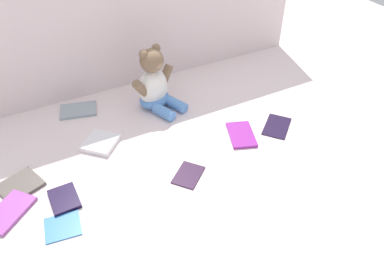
# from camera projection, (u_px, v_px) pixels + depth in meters

# --- Properties ---
(ground_plane) EXTENTS (3.20, 3.20, 0.00)m
(ground_plane) POSITION_uv_depth(u_px,v_px,m) (178.00, 135.00, 1.28)
(ground_plane) COLOR silver
(backdrop_drape) EXTENTS (1.46, 0.03, 0.56)m
(backdrop_drape) POSITION_uv_depth(u_px,v_px,m) (129.00, 16.00, 1.39)
(backdrop_drape) COLOR silver
(backdrop_drape) RESTS_ON ground_plane
(teddy_bear) EXTENTS (0.19, 0.20, 0.24)m
(teddy_bear) POSITION_uv_depth(u_px,v_px,m) (155.00, 85.00, 1.37)
(teddy_bear) COLOR white
(teddy_bear) RESTS_ON ground_plane
(book_case_0) EXTENTS (0.14, 0.14, 0.02)m
(book_case_0) POSITION_uv_depth(u_px,v_px,m) (101.00, 143.00, 1.24)
(book_case_0) COLOR silver
(book_case_0) RESTS_ON ground_plane
(book_case_1) EXTENTS (0.16, 0.15, 0.01)m
(book_case_1) POSITION_uv_depth(u_px,v_px,m) (9.00, 212.00, 1.02)
(book_case_1) COLOR #904095
(book_case_1) RESTS_ON ground_plane
(book_case_2) EXTENTS (0.10, 0.10, 0.01)m
(book_case_2) POSITION_uv_depth(u_px,v_px,m) (63.00, 226.00, 0.98)
(book_case_2) COLOR #2966A7
(book_case_2) RESTS_ON ground_plane
(book_case_3) EXTENTS (0.12, 0.12, 0.01)m
(book_case_3) POSITION_uv_depth(u_px,v_px,m) (188.00, 174.00, 1.13)
(book_case_3) COLOR #27102A
(book_case_3) RESTS_ON ground_plane
(book_case_4) EXTENTS (0.08, 0.10, 0.01)m
(book_case_4) POSITION_uv_depth(u_px,v_px,m) (64.00, 199.00, 1.05)
(book_case_4) COLOR black
(book_case_4) RESTS_ON ground_plane
(book_case_5) EXTENTS (0.14, 0.13, 0.01)m
(book_case_5) POSITION_uv_depth(u_px,v_px,m) (20.00, 186.00, 1.09)
(book_case_5) COLOR #4B433D
(book_case_5) RESTS_ON ground_plane
(book_case_6) EXTENTS (0.15, 0.14, 0.01)m
(book_case_6) POSITION_uv_depth(u_px,v_px,m) (277.00, 126.00, 1.32)
(book_case_6) COLOR black
(book_case_6) RESTS_ON ground_plane
(book_case_7) EXTENTS (0.15, 0.12, 0.01)m
(book_case_7) POSITION_uv_depth(u_px,v_px,m) (78.00, 110.00, 1.39)
(book_case_7) COLOR #8A98A1
(book_case_7) RESTS_ON ground_plane
(book_case_8) EXTENTS (0.12, 0.15, 0.01)m
(book_case_8) POSITION_uv_depth(u_px,v_px,m) (241.00, 135.00, 1.28)
(book_case_8) COLOR #86258A
(book_case_8) RESTS_ON ground_plane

